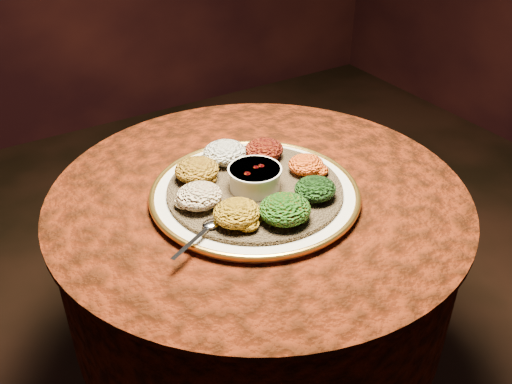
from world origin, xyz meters
TOP-DOWN VIEW (x-y plane):
  - table at (0.00, 0.00)m, footprint 0.96×0.96m
  - platter at (-0.02, -0.02)m, footprint 0.48×0.48m
  - injera at (-0.02, -0.02)m, footprint 0.51×0.51m
  - stew_bowl at (-0.02, -0.02)m, footprint 0.12×0.12m
  - spoon at (-0.18, -0.10)m, footprint 0.14×0.08m
  - portion_ayib at (-0.02, 0.12)m, footprint 0.10×0.10m
  - portion_kitfo at (0.07, 0.08)m, footprint 0.09×0.09m
  - portion_tikil at (0.11, -0.02)m, footprint 0.08×0.08m
  - portion_gomen at (0.07, -0.12)m, footprint 0.09×0.09m
  - portion_mixveg at (-0.03, -0.15)m, footprint 0.11×0.10m
  - portion_kik at (-0.12, -0.11)m, footprint 0.10×0.09m
  - portion_timatim at (-0.16, -0.02)m, footprint 0.10×0.09m
  - portion_shiro at (-0.11, 0.08)m, footprint 0.10×0.10m

SIDE VIEW (x-z plane):
  - table at x=0.00m, z-range 0.19..0.92m
  - platter at x=-0.02m, z-range 0.73..0.76m
  - injera at x=-0.02m, z-range 0.75..0.76m
  - spoon at x=-0.18m, z-range 0.76..0.77m
  - portion_tikil at x=0.11m, z-range 0.76..0.80m
  - portion_gomen at x=0.07m, z-range 0.76..0.81m
  - portion_kitfo at x=0.07m, z-range 0.76..0.81m
  - portion_kik at x=-0.12m, z-range 0.76..0.81m
  - portion_timatim at x=-0.16m, z-range 0.76..0.81m
  - portion_shiro at x=-0.11m, z-range 0.76..0.81m
  - portion_ayib at x=-0.02m, z-range 0.76..0.81m
  - portion_mixveg at x=-0.03m, z-range 0.76..0.81m
  - stew_bowl at x=-0.02m, z-range 0.77..0.82m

